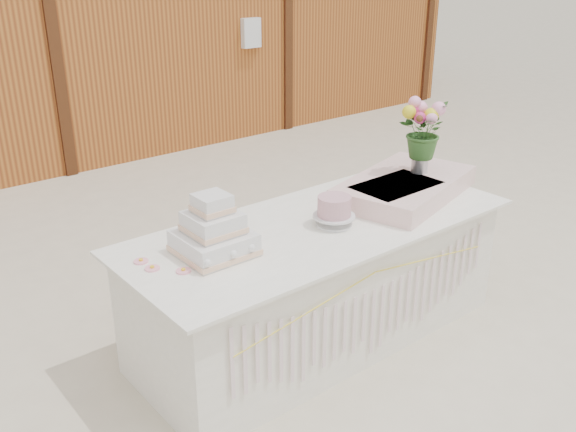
% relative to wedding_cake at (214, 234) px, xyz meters
% --- Properties ---
extents(ground, '(80.00, 80.00, 0.00)m').
position_rel_wedding_cake_xyz_m(ground, '(0.70, -0.05, -0.88)').
color(ground, beige).
rests_on(ground, ground).
extents(cake_table, '(2.40, 1.00, 0.77)m').
position_rel_wedding_cake_xyz_m(cake_table, '(0.70, -0.06, -0.50)').
color(cake_table, white).
rests_on(cake_table, ground).
extents(wedding_cake, '(0.37, 0.37, 0.33)m').
position_rel_wedding_cake_xyz_m(wedding_cake, '(0.00, 0.00, 0.00)').
color(wedding_cake, silver).
rests_on(wedding_cake, cake_table).
extents(pink_cake_stand, '(0.25, 0.25, 0.18)m').
position_rel_wedding_cake_xyz_m(pink_cake_stand, '(0.74, -0.12, -0.01)').
color(pink_cake_stand, silver).
rests_on(pink_cake_stand, cake_table).
extents(satin_runner, '(1.11, 0.81, 0.13)m').
position_rel_wedding_cake_xyz_m(satin_runner, '(1.43, -0.06, -0.05)').
color(satin_runner, '#FACBC9').
rests_on(satin_runner, cake_table).
extents(flower_vase, '(0.11, 0.11, 0.15)m').
position_rel_wedding_cake_xyz_m(flower_vase, '(1.58, -0.04, 0.09)').
color(flower_vase, '#B4B4B9').
rests_on(flower_vase, satin_runner).
extents(bouquet, '(0.42, 0.40, 0.36)m').
position_rel_wedding_cake_xyz_m(bouquet, '(1.58, -0.04, 0.34)').
color(bouquet, '#305E25').
rests_on(bouquet, flower_vase).
extents(loose_flowers, '(0.19, 0.39, 0.02)m').
position_rel_wedding_cake_xyz_m(loose_flowers, '(-0.30, -0.02, -0.10)').
color(loose_flowers, pink).
rests_on(loose_flowers, cake_table).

